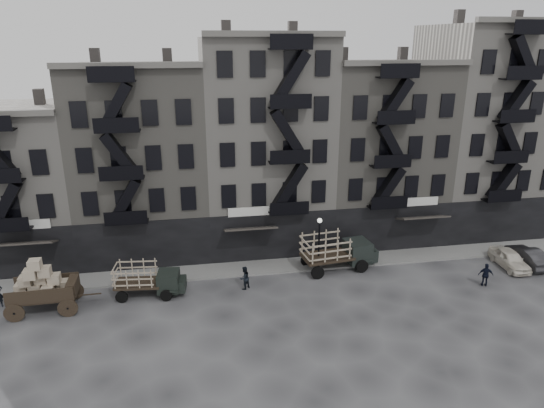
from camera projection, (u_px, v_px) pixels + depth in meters
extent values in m
plane|color=#38383A|center=(287.00, 290.00, 34.32)|extent=(140.00, 140.00, 0.00)
cube|color=slate|center=(277.00, 266.00, 37.79)|extent=(55.00, 2.50, 0.15)
cube|color=#A4A097|center=(15.00, 183.00, 38.43)|extent=(10.00, 10.00, 12.00)
cube|color=black|center=(3.00, 255.00, 35.12)|extent=(10.00, 0.35, 4.00)
cube|color=#4C4744|center=(36.00, 98.00, 36.69)|extent=(0.70, 0.70, 1.20)
cube|color=slate|center=(143.00, 160.00, 39.57)|extent=(10.00, 10.00, 15.00)
cube|color=black|center=(145.00, 246.00, 36.75)|extent=(10.00, 0.35, 4.00)
cube|color=#595651|center=(127.00, 65.00, 32.27)|extent=(10.00, 0.50, 0.40)
cube|color=#4C4744|center=(93.00, 56.00, 36.45)|extent=(0.70, 0.70, 1.20)
cube|color=#4C4744|center=(167.00, 56.00, 37.34)|extent=(0.70, 0.70, 1.20)
cube|color=#A4A097|center=(264.00, 143.00, 40.87)|extent=(10.00, 10.00, 17.00)
cube|color=black|center=(274.00, 237.00, 38.37)|extent=(10.00, 0.35, 4.00)
cube|color=#595651|center=(275.00, 34.00, 33.25)|extent=(10.00, 0.50, 0.40)
cube|color=#4C4744|center=(225.00, 29.00, 37.43)|extent=(0.70, 0.70, 1.20)
cube|color=#4C4744|center=(294.00, 29.00, 38.32)|extent=(0.70, 0.70, 1.20)
cube|color=slate|center=(375.00, 150.00, 42.82)|extent=(10.00, 10.00, 15.00)
cube|color=black|center=(393.00, 229.00, 40.00)|extent=(10.00, 0.35, 4.00)
cube|color=#595651|center=(409.00, 63.00, 35.52)|extent=(10.00, 0.50, 0.40)
cube|color=#4C4744|center=(348.00, 55.00, 39.70)|extent=(0.70, 0.70, 1.20)
cube|color=#4C4744|center=(410.00, 55.00, 40.60)|extent=(0.70, 0.70, 1.20)
cube|color=#A4A097|center=(481.00, 130.00, 43.96)|extent=(10.00, 10.00, 18.00)
cube|color=black|center=(503.00, 221.00, 41.63)|extent=(10.00, 0.35, 4.00)
cube|color=#595651|center=(538.00, 20.00, 36.17)|extent=(10.00, 0.50, 0.40)
cube|color=#4C4744|center=(464.00, 17.00, 40.35)|extent=(0.70, 0.70, 1.20)
cube|color=#4C4744|center=(524.00, 17.00, 41.25)|extent=(0.70, 0.70, 1.20)
cylinder|color=black|center=(319.00, 246.00, 36.58)|extent=(0.14, 0.14, 4.00)
sphere|color=silver|center=(320.00, 221.00, 35.90)|extent=(0.36, 0.36, 0.36)
cube|color=black|center=(44.00, 295.00, 31.44)|extent=(4.12, 2.24, 0.23)
cylinder|color=black|center=(14.00, 313.00, 30.27)|extent=(1.25, 0.14, 1.24)
cylinder|color=black|center=(24.00, 295.00, 32.37)|extent=(1.25, 0.14, 1.24)
cylinder|color=black|center=(68.00, 308.00, 30.85)|extent=(1.25, 0.14, 1.24)
cylinder|color=black|center=(74.00, 291.00, 32.95)|extent=(1.25, 0.14, 1.24)
cube|color=black|center=(73.00, 286.00, 31.63)|extent=(0.61, 1.82, 0.90)
cube|color=black|center=(138.00, 283.00, 33.32)|extent=(3.22, 2.11, 0.16)
cube|color=black|center=(169.00, 281.00, 33.43)|extent=(1.60, 1.76, 1.35)
cube|color=black|center=(181.00, 284.00, 33.56)|extent=(0.86, 1.41, 0.81)
cylinder|color=black|center=(166.00, 296.00, 32.78)|extent=(0.82, 0.28, 0.81)
cylinder|color=black|center=(170.00, 283.00, 34.47)|extent=(0.82, 0.28, 0.81)
cylinder|color=black|center=(122.00, 297.00, 32.59)|extent=(0.82, 0.28, 0.81)
cylinder|color=black|center=(127.00, 284.00, 34.28)|extent=(0.82, 0.28, 0.81)
cube|color=black|center=(327.00, 256.00, 36.89)|extent=(3.98, 2.65, 0.20)
cube|color=black|center=(357.00, 251.00, 37.55)|extent=(1.99, 2.18, 1.65)
cube|color=black|center=(368.00, 253.00, 37.94)|extent=(1.08, 1.74, 0.99)
cylinder|color=black|center=(362.00, 266.00, 36.78)|extent=(1.01, 0.36, 0.99)
cylinder|color=black|center=(349.00, 255.00, 38.76)|extent=(1.01, 0.36, 0.99)
cylinder|color=black|center=(318.00, 273.00, 35.77)|extent=(1.01, 0.36, 0.99)
cylinder|color=black|center=(307.00, 260.00, 37.75)|extent=(1.01, 0.36, 0.99)
imported|color=silver|center=(510.00, 259.00, 37.57)|extent=(1.82, 4.11, 1.37)
imported|color=#252528|center=(528.00, 256.00, 38.02)|extent=(1.64, 4.31, 1.40)
imported|color=black|center=(244.00, 278.00, 34.23)|extent=(1.05, 1.02, 1.71)
imported|color=black|center=(486.00, 275.00, 34.63)|extent=(1.10, 0.76, 1.74)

